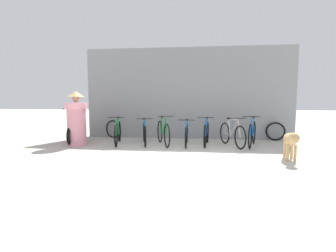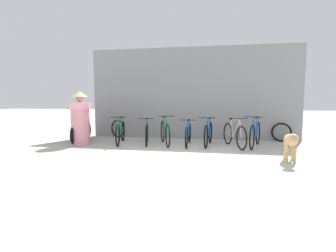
# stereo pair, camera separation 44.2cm
# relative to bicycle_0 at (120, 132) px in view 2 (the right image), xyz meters

# --- Properties ---
(ground_plane) EXTENTS (60.00, 60.00, 0.00)m
(ground_plane) POSITION_rel_bicycle_0_xyz_m (2.05, -1.88, -0.35)
(ground_plane) COLOR #B7B2A5
(shop_wall_back) EXTENTS (7.16, 0.20, 3.13)m
(shop_wall_back) POSITION_rel_bicycle_0_xyz_m (2.05, 1.53, 1.22)
(shop_wall_back) COLOR gray
(shop_wall_back) RESTS_ON ground
(bicycle_0) EXTENTS (0.51, 1.68, 0.85)m
(bicycle_0) POSITION_rel_bicycle_0_xyz_m (0.00, 0.00, 0.00)
(bicycle_0) COLOR black
(bicycle_0) RESTS_ON ground
(bicycle_1) EXTENTS (0.53, 1.59, 0.81)m
(bicycle_1) POSITION_rel_bicycle_0_xyz_m (0.81, 0.11, -0.02)
(bicycle_1) COLOR black
(bicycle_1) RESTS_ON ground
(bicycle_2) EXTENTS (0.65, 1.61, 0.89)m
(bicycle_2) POSITION_rel_bicycle_0_xyz_m (1.39, 0.03, 0.02)
(bicycle_2) COLOR black
(bicycle_2) RESTS_ON ground
(bicycle_3) EXTENTS (0.46, 1.66, 0.79)m
(bicycle_3) POSITION_rel_bicycle_0_xyz_m (2.08, 0.08, -0.02)
(bicycle_3) COLOR black
(bicycle_3) RESTS_ON ground
(bicycle_4) EXTENTS (0.46, 1.61, 0.86)m
(bicycle_4) POSITION_rel_bicycle_0_xyz_m (2.67, 0.15, 0.00)
(bicycle_4) COLOR black
(bicycle_4) RESTS_ON ground
(bicycle_5) EXTENTS (0.62, 1.56, 0.85)m
(bicycle_5) POSITION_rel_bicycle_0_xyz_m (3.40, 0.04, 0.00)
(bicycle_5) COLOR black
(bicycle_5) RESTS_ON ground
(bicycle_6) EXTENTS (0.59, 1.61, 0.89)m
(bicycle_6) POSITION_rel_bicycle_0_xyz_m (4.00, 0.16, 0.02)
(bicycle_6) COLOR black
(bicycle_6) RESTS_ON ground
(motorcycle) EXTENTS (0.58, 1.88, 1.09)m
(motorcycle) POSITION_rel_bicycle_0_xyz_m (-1.41, 0.19, 0.09)
(motorcycle) COLOR black
(motorcycle) RESTS_ON ground
(stray_dog) EXTENTS (0.37, 1.10, 0.66)m
(stray_dog) POSITION_rel_bicycle_0_xyz_m (4.48, -1.63, 0.11)
(stray_dog) COLOR tan
(stray_dog) RESTS_ON ground
(person_in_robes) EXTENTS (0.68, 0.68, 1.60)m
(person_in_robes) POSITION_rel_bicycle_0_xyz_m (-1.13, -0.37, 0.45)
(person_in_robes) COLOR pink
(person_in_robes) RESTS_ON ground
(spare_tire_left) EXTENTS (0.60, 0.28, 0.63)m
(spare_tire_left) POSITION_rel_bicycle_0_xyz_m (-0.59, 1.28, -0.03)
(spare_tire_left) COLOR black
(spare_tire_left) RESTS_ON ground
(spare_tire_right) EXTENTS (0.60, 0.23, 0.61)m
(spare_tire_right) POSITION_rel_bicycle_0_xyz_m (4.96, 1.28, -0.04)
(spare_tire_right) COLOR black
(spare_tire_right) RESTS_ON ground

